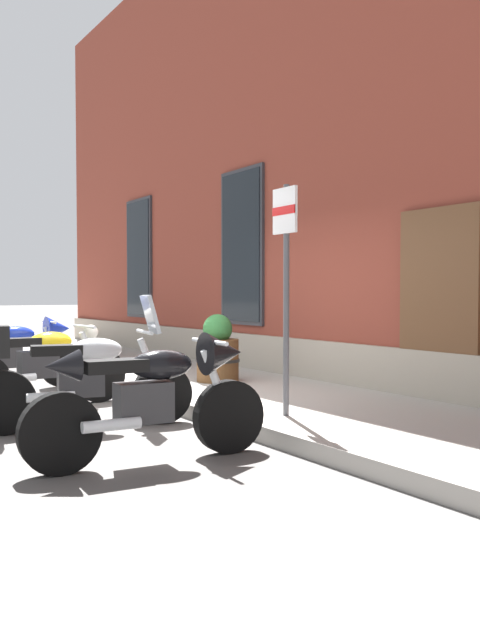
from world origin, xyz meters
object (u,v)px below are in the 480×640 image
Objects in this scene: motorcycle_blue_sport at (15,350)px; parking_sign at (286,266)px; motorcycle_black_sport at (159,392)px; motorcycle_yellow_naked at (44,367)px; motorcycle_silver_touring at (73,374)px; barrel_planter at (218,353)px.

parking_sign is (4.24, 1.53, 1.05)m from motorcycle_blue_sport.
parking_sign reaches higher than motorcycle_black_sport.
motorcycle_yellow_naked is 0.97× the size of motorcycle_silver_touring.
barrel_planter reaches higher than motorcycle_blue_sport.
parking_sign is at bearing 19.79° from motorcycle_blue_sport.
motorcycle_blue_sport is 4.63m from parking_sign.
motorcycle_yellow_naked is (1.61, -0.06, -0.07)m from motorcycle_blue_sport.
parking_sign is (-0.41, 1.55, 1.05)m from motorcycle_black_sport.
motorcycle_blue_sport reaches higher than motorcycle_yellow_naked.
motorcycle_silver_touring reaches higher than motorcycle_black_sport.
motorcycle_yellow_naked is at bearing -92.08° from barrel_planter.
parking_sign reaches higher than motorcycle_yellow_naked.
motorcycle_black_sport is (1.60, 0.17, 0.01)m from motorcycle_silver_touring.
motorcycle_black_sport is (4.65, -0.02, 0.00)m from motorcycle_blue_sport.
motorcycle_black_sport is at bearing -0.29° from motorcycle_blue_sport.
motorcycle_blue_sport is 0.94× the size of parking_sign.
motorcycle_black_sport is at bearing -75.13° from parking_sign.
motorcycle_silver_touring is 2.36× the size of barrel_planter.
motorcycle_blue_sport is 1.61m from motorcycle_yellow_naked.
motorcycle_black_sport is 3.74m from barrel_planter.
motorcycle_yellow_naked is 0.93× the size of parking_sign.
barrel_planter is at bearing 87.92° from motorcycle_yellow_naked.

